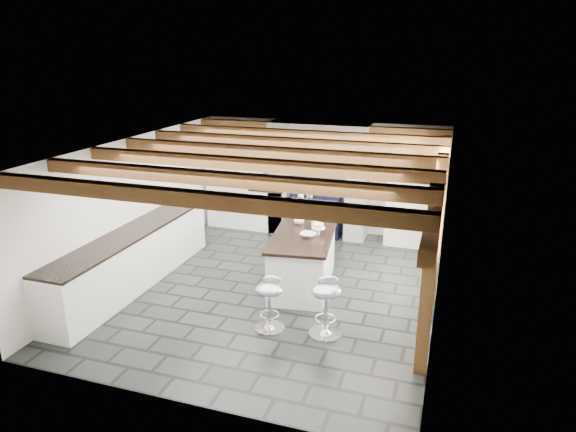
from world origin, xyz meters
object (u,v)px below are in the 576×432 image
(kitchen_island, at_px, (303,259))
(bar_stool_near, at_px, (326,300))
(range_cooker, at_px, (318,212))
(bar_stool_far, at_px, (270,297))

(kitchen_island, relative_size, bar_stool_near, 2.28)
(range_cooker, distance_m, kitchen_island, 2.48)
(range_cooker, distance_m, bar_stool_near, 3.99)
(range_cooker, distance_m, bar_stool_far, 3.93)
(bar_stool_near, bearing_deg, kitchen_island, 94.94)
(bar_stool_near, height_order, bar_stool_far, bar_stool_near)
(range_cooker, bearing_deg, kitchen_island, -80.52)
(kitchen_island, distance_m, bar_stool_near, 1.55)
(range_cooker, xyz_separation_m, kitchen_island, (0.41, -2.45, -0.01))
(range_cooker, height_order, bar_stool_far, range_cooker)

